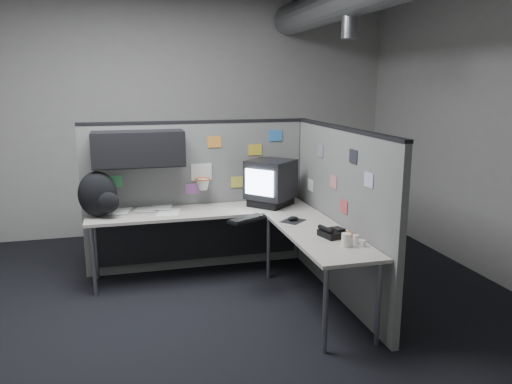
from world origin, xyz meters
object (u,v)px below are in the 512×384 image
object	(u,v)px
keyboard	(247,219)
backpack	(99,195)
monitor	(271,182)
phone	(332,233)
desk	(230,227)

from	to	relation	value
keyboard	backpack	distance (m)	1.47
monitor	phone	xyz separation A→B (m)	(0.19, -1.21, -0.22)
backpack	phone	bearing A→B (deg)	-52.46
monitor	phone	world-z (taller)	monitor
desk	phone	world-z (taller)	phone
monitor	phone	bearing A→B (deg)	-78.22
backpack	monitor	bearing A→B (deg)	-20.14
phone	backpack	distance (m)	2.28
phone	desk	bearing A→B (deg)	123.20
monitor	backpack	size ratio (longest dim) A/B	1.34
desk	keyboard	world-z (taller)	keyboard
keyboard	backpack	size ratio (longest dim) A/B	0.92
keyboard	backpack	xyz separation A→B (m)	(-1.37, 0.51, 0.20)
phone	backpack	world-z (taller)	backpack
keyboard	phone	distance (m)	0.89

